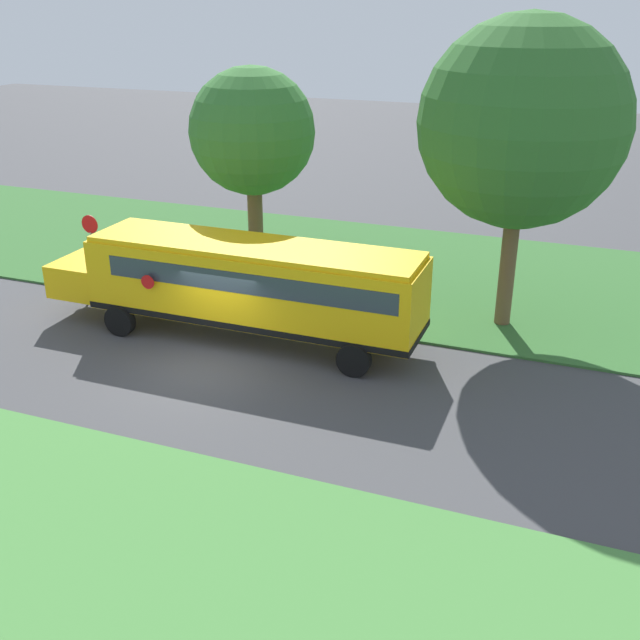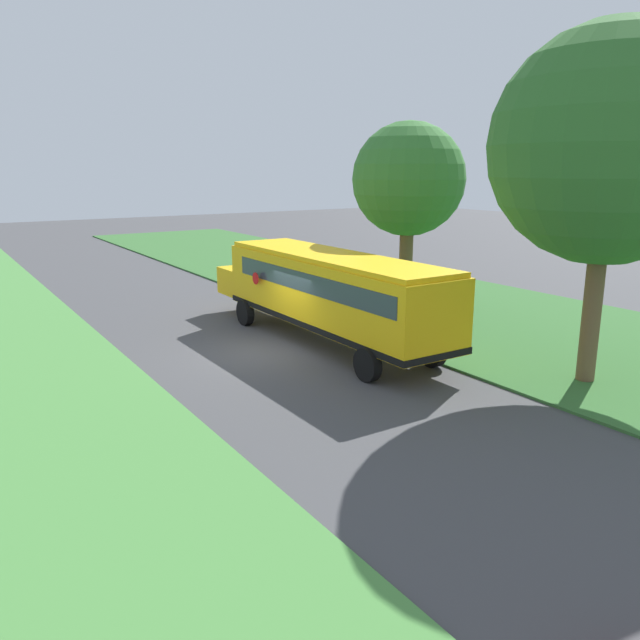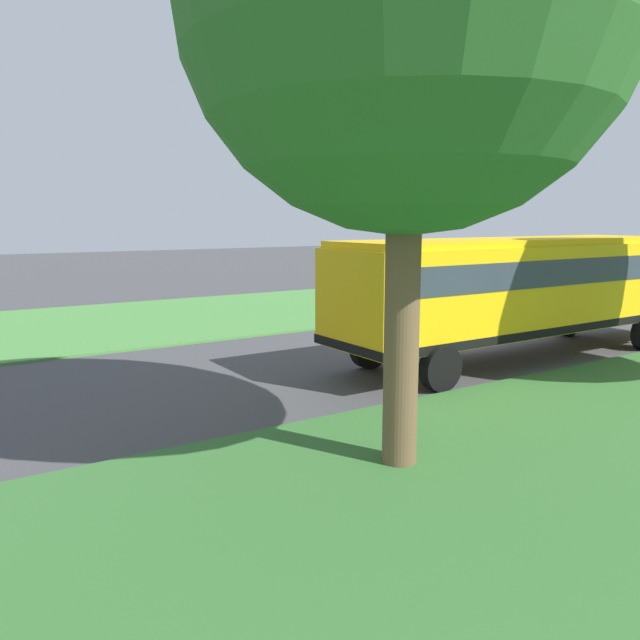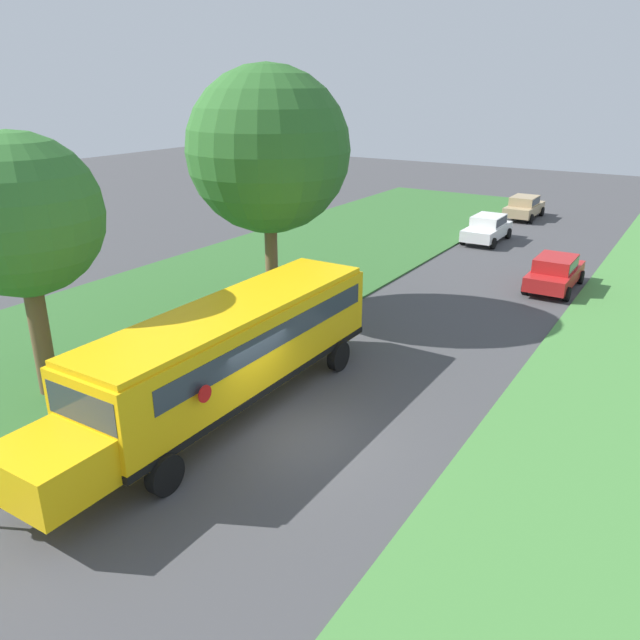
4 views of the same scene
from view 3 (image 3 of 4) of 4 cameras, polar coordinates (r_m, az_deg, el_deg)
The scene contains 4 objects.
ground_plane at distance 19.17m, azimuth 12.38°, elevation -1.97°, with size 120.00×120.00×0.00m, color #424244.
grass_far_side at distance 26.18m, azimuth -1.75°, elevation 1.27°, with size 10.00×80.00×0.07m, color #47843D.
school_bus at distance 17.08m, azimuth 17.81°, elevation 2.98°, with size 2.85×12.42×3.16m.
oak_tree_roadside_mid at distance 9.43m, azimuth 7.40°, elevation 27.04°, with size 6.28×6.28×9.69m.
Camera 3 is at (-13.16, 13.46, 3.64)m, focal length 35.00 mm.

